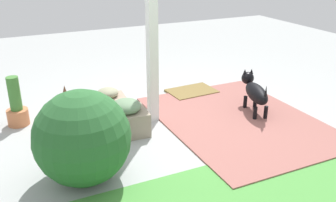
{
  "coord_description": "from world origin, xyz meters",
  "views": [
    {
      "loc": [
        1.88,
        3.77,
        2.03
      ],
      "look_at": [
        0.08,
        -0.03,
        0.31
      ],
      "focal_mm": 40.34,
      "sensor_mm": 36.0,
      "label": 1
    }
  ],
  "objects_px": {
    "terracotta_pot_tall": "(17,108)",
    "stone_planter_nearest": "(108,103)",
    "terracotta_pot_spiky": "(67,114)",
    "doormat": "(192,91)",
    "stone_planter_near": "(127,118)",
    "round_shrub": "(82,138)",
    "dog": "(255,91)",
    "porch_pillar": "(152,36)"
  },
  "relations": [
    {
      "from": "stone_planter_nearest",
      "to": "dog",
      "type": "bearing_deg",
      "value": 157.35
    },
    {
      "from": "stone_planter_nearest",
      "to": "terracotta_pot_spiky",
      "type": "distance_m",
      "value": 0.76
    },
    {
      "from": "round_shrub",
      "to": "terracotta_pot_tall",
      "type": "distance_m",
      "value": 1.61
    },
    {
      "from": "terracotta_pot_tall",
      "to": "doormat",
      "type": "xyz_separation_m",
      "value": [
        -2.45,
        -0.06,
        -0.2
      ]
    },
    {
      "from": "stone_planter_nearest",
      "to": "porch_pillar",
      "type": "bearing_deg",
      "value": 142.23
    },
    {
      "from": "porch_pillar",
      "to": "stone_planter_near",
      "type": "distance_m",
      "value": 0.99
    },
    {
      "from": "terracotta_pot_spiky",
      "to": "dog",
      "type": "relative_size",
      "value": 0.89
    },
    {
      "from": "round_shrub",
      "to": "dog",
      "type": "distance_m",
      "value": 2.46
    },
    {
      "from": "terracotta_pot_spiky",
      "to": "terracotta_pot_tall",
      "type": "bearing_deg",
      "value": -53.55
    },
    {
      "from": "stone_planter_nearest",
      "to": "terracotta_pot_spiky",
      "type": "bearing_deg",
      "value": 36.85
    },
    {
      "from": "terracotta_pot_tall",
      "to": "round_shrub",
      "type": "bearing_deg",
      "value": 106.43
    },
    {
      "from": "doormat",
      "to": "round_shrub",
      "type": "bearing_deg",
      "value": 38.5
    },
    {
      "from": "stone_planter_nearest",
      "to": "doormat",
      "type": "distance_m",
      "value": 1.4
    },
    {
      "from": "round_shrub",
      "to": "dog",
      "type": "bearing_deg",
      "value": -165.91
    },
    {
      "from": "porch_pillar",
      "to": "stone_planter_near",
      "type": "height_order",
      "value": "porch_pillar"
    },
    {
      "from": "stone_planter_near",
      "to": "round_shrub",
      "type": "bearing_deg",
      "value": 47.72
    },
    {
      "from": "porch_pillar",
      "to": "terracotta_pot_spiky",
      "type": "xyz_separation_m",
      "value": [
        1.07,
        0.09,
        -0.75
      ]
    },
    {
      "from": "stone_planter_nearest",
      "to": "dog",
      "type": "relative_size",
      "value": 0.62
    },
    {
      "from": "terracotta_pot_spiky",
      "to": "stone_planter_near",
      "type": "bearing_deg",
      "value": 167.61
    },
    {
      "from": "stone_planter_nearest",
      "to": "terracotta_pot_spiky",
      "type": "relative_size",
      "value": 0.7
    },
    {
      "from": "terracotta_pot_spiky",
      "to": "doormat",
      "type": "relative_size",
      "value": 0.94
    },
    {
      "from": "terracotta_pot_spiky",
      "to": "dog",
      "type": "distance_m",
      "value": 2.37
    },
    {
      "from": "porch_pillar",
      "to": "doormat",
      "type": "xyz_separation_m",
      "value": [
        -0.9,
        -0.63,
        -1.05
      ]
    },
    {
      "from": "terracotta_pot_tall",
      "to": "terracotta_pot_spiky",
      "type": "xyz_separation_m",
      "value": [
        -0.48,
        0.66,
        0.09
      ]
    },
    {
      "from": "stone_planter_nearest",
      "to": "round_shrub",
      "type": "distance_m",
      "value": 1.5
    },
    {
      "from": "dog",
      "to": "terracotta_pot_tall",
      "type": "bearing_deg",
      "value": -18.26
    },
    {
      "from": "round_shrub",
      "to": "terracotta_pot_spiky",
      "type": "distance_m",
      "value": 0.89
    },
    {
      "from": "stone_planter_nearest",
      "to": "dog",
      "type": "height_order",
      "value": "dog"
    },
    {
      "from": "round_shrub",
      "to": "porch_pillar",
      "type": "bearing_deg",
      "value": -138.82
    },
    {
      "from": "dog",
      "to": "stone_planter_near",
      "type": "bearing_deg",
      "value": -4.67
    },
    {
      "from": "porch_pillar",
      "to": "terracotta_pot_tall",
      "type": "distance_m",
      "value": 1.86
    },
    {
      "from": "doormat",
      "to": "terracotta_pot_spiky",
      "type": "bearing_deg",
      "value": 19.92
    },
    {
      "from": "terracotta_pot_tall",
      "to": "dog",
      "type": "xyz_separation_m",
      "value": [
        -2.83,
        0.94,
        0.07
      ]
    },
    {
      "from": "doormat",
      "to": "terracotta_pot_tall",
      "type": "bearing_deg",
      "value": 1.37
    },
    {
      "from": "stone_planter_near",
      "to": "doormat",
      "type": "height_order",
      "value": "stone_planter_near"
    },
    {
      "from": "stone_planter_nearest",
      "to": "stone_planter_near",
      "type": "bearing_deg",
      "value": 93.75
    },
    {
      "from": "doormat",
      "to": "stone_planter_near",
      "type": "bearing_deg",
      "value": 32.7
    },
    {
      "from": "stone_planter_near",
      "to": "round_shrub",
      "type": "height_order",
      "value": "round_shrub"
    },
    {
      "from": "terracotta_pot_tall",
      "to": "stone_planter_nearest",
      "type": "bearing_deg",
      "value": 169.29
    },
    {
      "from": "terracotta_pot_spiky",
      "to": "porch_pillar",
      "type": "bearing_deg",
      "value": -175.41
    },
    {
      "from": "porch_pillar",
      "to": "doormat",
      "type": "distance_m",
      "value": 1.52
    },
    {
      "from": "round_shrub",
      "to": "terracotta_pot_spiky",
      "type": "xyz_separation_m",
      "value": [
        -0.03,
        -0.88,
        -0.13
      ]
    }
  ]
}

